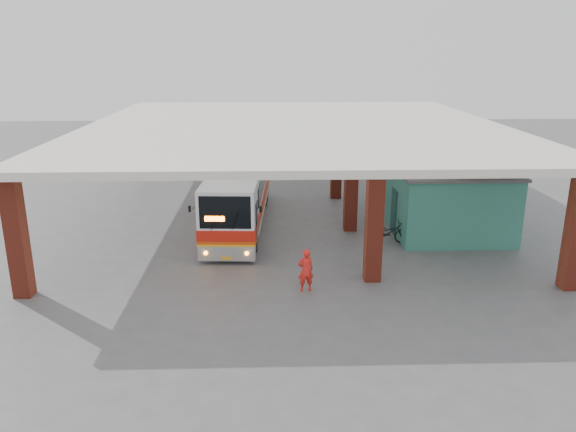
% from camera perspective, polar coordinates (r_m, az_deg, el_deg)
% --- Properties ---
extents(ground, '(90.00, 90.00, 0.00)m').
position_cam_1_polar(ground, '(24.02, 0.15, -3.73)').
color(ground, '#515154').
rests_on(ground, ground).
extents(brick_columns, '(20.10, 21.60, 4.35)m').
position_cam_1_polar(brick_columns, '(28.26, 2.69, 4.02)').
color(brick_columns, maroon).
rests_on(brick_columns, ground).
extents(canopy_roof, '(21.00, 23.00, 0.30)m').
position_cam_1_polar(canopy_roof, '(29.27, 0.69, 9.11)').
color(canopy_roof, silver).
rests_on(canopy_roof, brick_columns).
extents(shop_building, '(5.20, 8.20, 3.11)m').
position_cam_1_polar(shop_building, '(28.58, 15.06, 2.34)').
color(shop_building, '#2F7762').
rests_on(shop_building, ground).
extents(coach_bus, '(2.90, 11.19, 3.23)m').
position_cam_1_polar(coach_bus, '(27.44, -4.95, 2.36)').
color(coach_bus, white).
rests_on(coach_bus, ground).
extents(motorcycle, '(1.99, 0.78, 1.03)m').
position_cam_1_polar(motorcycle, '(25.31, 10.07, -1.67)').
color(motorcycle, black).
rests_on(motorcycle, ground).
extents(pedestrian, '(0.65, 0.49, 1.59)m').
position_cam_1_polar(pedestrian, '(20.10, 1.80, -5.52)').
color(pedestrian, red).
rests_on(pedestrian, ground).
extents(red_chair, '(0.47, 0.47, 0.89)m').
position_cam_1_polar(red_chair, '(29.80, 9.62, 0.97)').
color(red_chair, red).
rests_on(red_chair, ground).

